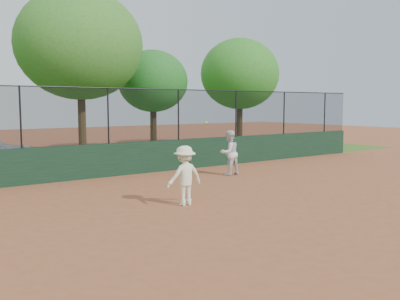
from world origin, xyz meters
TOP-DOWN VIEW (x-y plane):
  - ground at (0.00, 0.00)m, footprint 80.00×80.00m
  - back_wall at (0.00, 6.00)m, footprint 26.00×0.20m
  - grass_strip at (0.00, 12.00)m, footprint 36.00×12.00m
  - player_second at (3.22, 3.70)m, footprint 0.83×0.66m
  - player_main at (-0.87, 0.58)m, footprint 1.01×0.70m
  - fence_assembly at (-0.03, 6.00)m, footprint 26.00×0.06m
  - tree_2 at (0.57, 11.29)m, footprint 5.88×5.34m
  - tree_3 at (5.25, 12.74)m, footprint 3.95×3.59m
  - tree_4 at (10.66, 11.67)m, footprint 4.90×4.46m

SIDE VIEW (x-z plane):
  - ground at x=0.00m, z-range 0.00..0.00m
  - grass_strip at x=0.00m, z-range 0.00..0.01m
  - back_wall at x=0.00m, z-range 0.00..1.20m
  - player_main at x=-0.87m, z-range -0.31..1.86m
  - player_second at x=3.22m, z-range 0.00..1.65m
  - fence_assembly at x=-0.03m, z-range 1.24..3.24m
  - tree_3 at x=5.25m, z-range 1.07..6.65m
  - tree_4 at x=10.66m, z-range 1.14..7.68m
  - tree_2 at x=0.57m, z-range 1.39..9.26m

